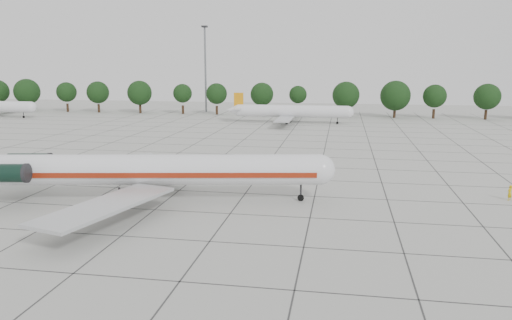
# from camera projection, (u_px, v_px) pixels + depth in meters

# --- Properties ---
(ground) EXTENTS (260.00, 260.00, 0.00)m
(ground) POSITION_uv_depth(u_px,v_px,m) (245.00, 193.00, 57.83)
(ground) COLOR #B8B8B0
(ground) RESTS_ON ground
(apron_joints) EXTENTS (170.00, 170.00, 0.02)m
(apron_joints) POSITION_uv_depth(u_px,v_px,m) (265.00, 167.00, 72.33)
(apron_joints) COLOR #383838
(apron_joints) RESTS_ON ground
(main_airliner) EXTENTS (42.58, 33.23, 10.06)m
(main_airliner) POSITION_uv_depth(u_px,v_px,m) (131.00, 169.00, 53.97)
(main_airliner) COLOR silver
(main_airliner) RESTS_ON ground
(ground_crew) EXTENTS (0.74, 0.72, 1.71)m
(ground_crew) POSITION_uv_depth(u_px,v_px,m) (510.00, 193.00, 54.84)
(ground_crew) COLOR gold
(ground_crew) RESTS_ON ground
(bg_airliner_c) EXTENTS (28.24, 27.20, 7.40)m
(bg_airliner_c) POSITION_uv_depth(u_px,v_px,m) (291.00, 111.00, 123.39)
(bg_airliner_c) COLOR silver
(bg_airliner_c) RESTS_ON ground
(tree_line) EXTENTS (249.86, 8.44, 10.22)m
(tree_line) POSITION_uv_depth(u_px,v_px,m) (262.00, 94.00, 140.80)
(tree_line) COLOR #332114
(tree_line) RESTS_ON ground
(floodlight_mast) EXTENTS (1.60, 1.60, 25.45)m
(floodlight_mast) POSITION_uv_depth(u_px,v_px,m) (205.00, 64.00, 149.01)
(floodlight_mast) COLOR slate
(floodlight_mast) RESTS_ON ground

